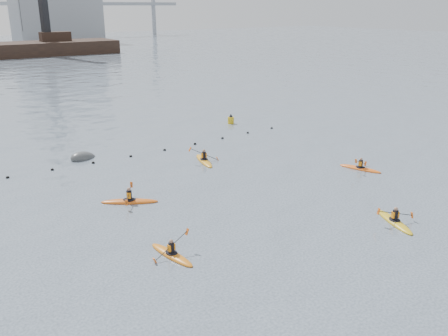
{
  "coord_description": "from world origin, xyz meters",
  "views": [
    {
      "loc": [
        -13.59,
        -10.93,
        11.24
      ],
      "look_at": [
        0.68,
        9.15,
        2.8
      ],
      "focal_mm": 38.0,
      "sensor_mm": 36.0,
      "label": 1
    }
  ],
  "objects": [
    {
      "name": "ground",
      "position": [
        0.0,
        0.0,
        0.0
      ],
      "size": [
        400.0,
        400.0,
        0.0
      ],
      "primitive_type": "plane",
      "color": "#384451",
      "rests_on": "ground"
    },
    {
      "name": "kayaker_1",
      "position": [
        7.66,
        2.86,
        0.1
      ],
      "size": [
        2.11,
        3.29,
        1.09
      ],
      "rotation": [
        0.0,
        0.0,
        -0.38
      ],
      "color": "gold",
      "rests_on": "ground"
    },
    {
      "name": "kayaker_3",
      "position": [
        5.06,
        17.94,
        0.1
      ],
      "size": [
        2.34,
        3.47,
        1.39
      ],
      "rotation": [
        0.0,
        0.0,
        -0.28
      ],
      "color": "orange",
      "rests_on": "ground"
    },
    {
      "name": "kayaker_0",
      "position": [
        -4.07,
        6.76,
        0.09
      ],
      "size": [
        2.12,
        3.11,
        1.2
      ],
      "rotation": [
        0.0,
        0.0,
        0.14
      ],
      "color": "#C66B12",
      "rests_on": "ground"
    },
    {
      "name": "kayaker_2",
      "position": [
        -2.96,
        13.87,
        0.11
      ],
      "size": [
        3.26,
        2.43,
        1.1
      ],
      "rotation": [
        0.0,
        0.0,
        1.0
      ],
      "color": "#C95512",
      "rests_on": "ground"
    },
    {
      "name": "kayaker_4",
      "position": [
        13.3,
        9.83,
        0.1
      ],
      "size": [
        2.1,
        3.17,
        1.18
      ],
      "rotation": [
        0.0,
        0.0,
        3.45
      ],
      "color": "#E15C15",
      "rests_on": "ground"
    },
    {
      "name": "mooring_buoy",
      "position": [
        -2.19,
        24.03,
        0.0
      ],
      "size": [
        2.64,
        1.93,
        1.52
      ],
      "primitive_type": "ellipsoid",
      "rotation": [
        0.0,
        0.21,
        0.3
      ],
      "color": "#3A3D3F",
      "rests_on": "ground"
    },
    {
      "name": "float_line",
      "position": [
        -0.5,
        22.53,
        0.03
      ],
      "size": [
        33.24,
        0.73,
        0.24
      ],
      "color": "black",
      "rests_on": "ground"
    },
    {
      "name": "nav_buoy",
      "position": [
        14.0,
        26.7,
        0.34
      ],
      "size": [
        0.62,
        0.62,
        1.13
      ],
      "color": "gold",
      "rests_on": "ground"
    }
  ]
}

